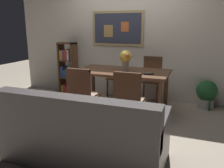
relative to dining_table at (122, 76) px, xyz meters
The scene contains 12 objects.
ground_plane 0.78m from the dining_table, 109.92° to the right, with size 12.00×12.00×0.00m, color tan.
wall_back_with_painting 1.14m from the dining_table, 99.19° to the left, with size 5.20×0.14×2.60m.
dining_table is the anchor object (origin of this frame).
dining_chair_far_right 0.88m from the dining_table, 64.47° to the left, with size 0.40×0.41×0.91m.
dining_chair_near_right 0.91m from the dining_table, 65.64° to the right, with size 0.40×0.41×0.91m.
dining_chair_far_left 0.89m from the dining_table, 112.16° to the left, with size 0.40×0.41×0.91m.
dining_chair_near_left 0.90m from the dining_table, 114.60° to the right, with size 0.40×0.41×0.91m.
leather_couch 1.73m from the dining_table, 86.71° to the right, with size 1.80×0.84×0.84m.
bookshelf 1.59m from the dining_table, 157.65° to the left, with size 0.36×0.28×1.16m.
potted_ivy 1.65m from the dining_table, 26.30° to the left, with size 0.38×0.38×0.61m.
flower_vase 0.32m from the dining_table, ahead, with size 0.21×0.22×0.36m.
tv_remote 0.55m from the dining_table, 18.77° to the right, with size 0.16×0.12×0.02m.
Camera 1 is at (1.39, -3.43, 1.51)m, focal length 37.29 mm.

